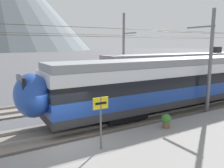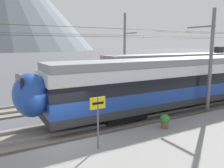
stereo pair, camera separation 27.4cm
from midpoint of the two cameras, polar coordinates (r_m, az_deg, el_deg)
The scene contains 9 objects.
ground_plane at distance 11.85m, azimuth -10.93°, elevation -14.48°, with size 400.00×400.00×0.00m, color #4C4C51.
track_near at distance 13.32m, azimuth -13.35°, elevation -11.43°, with size 120.00×3.00×0.28m.
track_far at distance 18.37m, azimuth -18.17°, elevation -5.72°, with size 120.00×3.00×0.28m.
train_near_platform at distance 19.03m, azimuth 20.74°, elevation 1.30°, with size 26.29×2.98×4.27m.
train_far_track at distance 26.97m, azimuth 19.91°, elevation 3.70°, with size 24.70×2.92×4.27m.
catenary_mast_mid at distance 16.85m, azimuth 23.34°, elevation 5.51°, with size 39.67×2.27×7.15m.
catenary_mast_far_side at distance 22.88m, azimuth 3.65°, elevation 7.89°, with size 39.67×2.14×7.80m.
platform_sign at distance 9.80m, azimuth -2.74°, elevation -6.79°, with size 0.70×0.08×2.28m.
potted_plant_platform_edge at distance 12.87m, azimuth 13.61°, elevation -8.72°, with size 0.52×0.52×0.77m.
Camera 2 is at (-3.22, -10.35, 4.85)m, focal length 36.86 mm.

